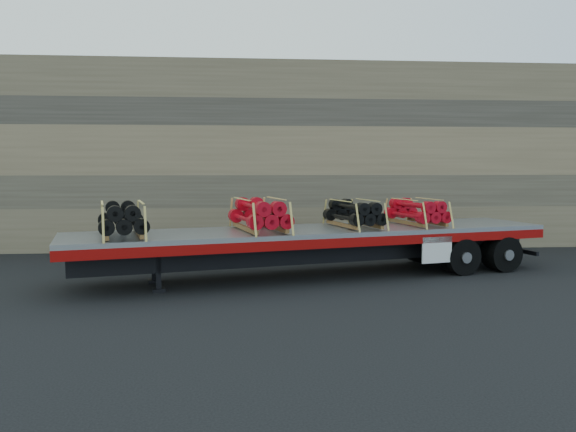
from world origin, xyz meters
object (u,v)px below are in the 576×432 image
(bundle_rear, at_px, (416,212))
(bundle_front, at_px, (122,220))
(bundle_midfront, at_px, (259,215))
(trailer, at_px, (315,252))
(bundle_midrear, at_px, (354,214))

(bundle_rear, bearing_deg, bundle_front, -180.00)
(bundle_front, xyz_separation_m, bundle_midfront, (3.48, 0.87, 0.01))
(bundle_front, height_order, bundle_rear, bundle_front)
(trailer, xyz_separation_m, bundle_midrear, (1.17, 0.29, 1.06))
(bundle_front, relative_size, bundle_midfront, 0.97)
(bundle_front, xyz_separation_m, bundle_midrear, (6.24, 1.56, -0.03))
(bundle_front, relative_size, bundle_rear, 1.09)
(bundle_midrear, height_order, bundle_rear, bundle_midrear)
(bundle_midrear, relative_size, bundle_rear, 1.01)
(bundle_midfront, bearing_deg, bundle_rear, 0.00)
(trailer, bearing_deg, bundle_midrear, 0.00)
(bundle_midfront, bearing_deg, bundle_midrear, 0.00)
(bundle_midrear, xyz_separation_m, bundle_rear, (2.01, 0.50, -0.00))
(trailer, distance_m, bundle_midrear, 1.60)
(bundle_rear, bearing_deg, trailer, -180.00)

